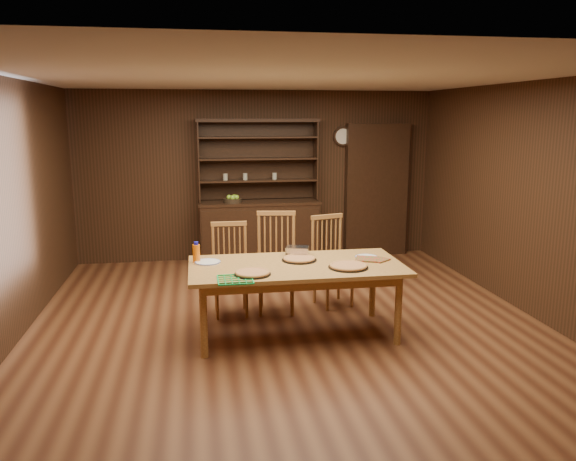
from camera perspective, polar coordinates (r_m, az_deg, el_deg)
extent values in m
plane|color=brown|center=(6.16, 0.06, -9.55)|extent=(6.00, 6.00, 0.00)
plane|color=silver|center=(5.75, 0.07, 15.38)|extent=(6.00, 6.00, 0.00)
plane|color=#3D2013|center=(8.76, -3.17, 5.56)|extent=(5.50, 0.00, 5.50)
plane|color=#3D2013|center=(2.97, 9.66, -6.68)|extent=(5.50, 0.00, 5.50)
plane|color=#3D2013|center=(6.02, -26.75, 1.54)|extent=(0.00, 6.00, 6.00)
plane|color=#3D2013|center=(6.82, 23.53, 2.88)|extent=(0.00, 6.00, 6.00)
cube|color=black|center=(8.64, -2.92, -0.23)|extent=(1.80, 0.50, 0.90)
cube|color=black|center=(8.55, -2.95, 2.85)|extent=(1.84, 0.52, 0.04)
cube|color=black|center=(8.71, -3.16, 7.18)|extent=(1.80, 0.02, 1.20)
cube|color=black|center=(8.51, -9.06, 6.95)|extent=(0.02, 0.32, 1.20)
cube|color=black|center=(8.70, 2.82, 7.18)|extent=(0.02, 0.32, 1.20)
cube|color=black|center=(8.53, -3.10, 11.12)|extent=(1.84, 0.34, 0.05)
cylinder|color=#9F9C86|center=(8.54, -6.39, 5.44)|extent=(0.07, 0.07, 0.10)
cylinder|color=#9F9C86|center=(8.56, -4.37, 5.49)|extent=(0.07, 0.07, 0.10)
cube|color=black|center=(9.10, 8.93, 4.08)|extent=(1.00, 0.18, 2.10)
cylinder|color=black|center=(8.93, 5.58, 9.50)|extent=(0.30, 0.04, 0.30)
cylinder|color=#F2E7CE|center=(8.90, 5.62, 9.49)|extent=(0.24, 0.01, 0.24)
cube|color=#C88F45|center=(5.67, 0.84, -3.65)|extent=(2.15, 1.07, 0.04)
cylinder|color=#C88F45|center=(5.31, -8.57, -9.10)|extent=(0.07, 0.07, 0.71)
cylinder|color=#C88F45|center=(6.08, -8.70, -6.40)|extent=(0.07, 0.07, 0.71)
cylinder|color=#C88F45|center=(5.65, 11.14, -7.92)|extent=(0.07, 0.07, 0.71)
cylinder|color=#C88F45|center=(6.38, 8.59, -5.54)|extent=(0.07, 0.07, 0.71)
cube|color=#A16737|center=(6.37, -5.84, -4.73)|extent=(0.43, 0.41, 0.04)
cylinder|color=#A16737|center=(6.28, -7.21, -7.17)|extent=(0.04, 0.04, 0.42)
cylinder|color=#A16737|center=(6.57, -7.30, -6.32)|extent=(0.04, 0.04, 0.42)
cylinder|color=#A16737|center=(6.30, -4.23, -7.06)|extent=(0.04, 0.04, 0.42)
cylinder|color=#A16737|center=(6.59, -4.46, -6.22)|extent=(0.04, 0.04, 0.42)
cube|color=#A16737|center=(6.40, -6.04, 0.69)|extent=(0.41, 0.04, 0.05)
cube|color=#A16737|center=(6.42, -1.20, -4.11)|extent=(0.53, 0.51, 0.04)
cylinder|color=#A16737|center=(6.34, -2.82, -6.71)|extent=(0.04, 0.04, 0.46)
cylinder|color=#A16737|center=(6.66, -2.73, -5.80)|extent=(0.04, 0.04, 0.46)
cylinder|color=#A16737|center=(6.33, 0.44, -6.71)|extent=(0.04, 0.04, 0.46)
cylinder|color=#A16737|center=(6.65, 0.37, -5.80)|extent=(0.04, 0.04, 0.46)
cube|color=#A16737|center=(6.46, -1.21, 1.78)|extent=(0.45, 0.10, 0.05)
cube|color=#A16737|center=(6.66, 4.64, -3.86)|extent=(0.54, 0.52, 0.04)
cylinder|color=#A16737|center=(6.52, 4.03, -6.35)|extent=(0.04, 0.04, 0.43)
cylinder|color=#A16737|center=(6.78, 2.72, -5.62)|extent=(0.04, 0.04, 0.43)
cylinder|color=#A16737|center=(6.68, 6.53, -5.94)|extent=(0.04, 0.04, 0.43)
cylinder|color=#A16737|center=(6.94, 5.16, -5.25)|extent=(0.04, 0.04, 0.43)
cube|color=#A16737|center=(6.68, 3.97, 1.42)|extent=(0.41, 0.15, 0.05)
cylinder|color=black|center=(5.31, -3.63, -4.45)|extent=(0.35, 0.35, 0.01)
cylinder|color=tan|center=(5.31, -3.63, -4.29)|extent=(0.32, 0.32, 0.02)
torus|color=#D7954D|center=(5.31, -3.63, -4.29)|extent=(0.33, 0.33, 0.03)
cylinder|color=black|center=(5.57, 6.14, -3.73)|extent=(0.40, 0.40, 0.01)
cylinder|color=tan|center=(5.57, 6.15, -3.58)|extent=(0.36, 0.36, 0.02)
torus|color=#D7954D|center=(5.57, 6.15, -3.58)|extent=(0.37, 0.37, 0.03)
cylinder|color=black|center=(5.81, 1.15, -3.01)|extent=(0.36, 0.36, 0.01)
cylinder|color=tan|center=(5.81, 1.15, -2.87)|extent=(0.33, 0.33, 0.02)
torus|color=#D7954D|center=(5.81, 1.15, -2.87)|extent=(0.33, 0.33, 0.03)
cylinder|color=white|center=(5.78, -8.16, -3.20)|extent=(0.26, 0.26, 0.01)
torus|color=navy|center=(5.78, -8.16, -3.17)|extent=(0.26, 0.26, 0.01)
cylinder|color=white|center=(5.98, 7.97, -2.69)|extent=(0.24, 0.24, 0.01)
torus|color=navy|center=(5.98, 7.97, -2.67)|extent=(0.24, 0.24, 0.01)
cube|color=silver|center=(6.01, 0.96, -2.10)|extent=(0.28, 0.23, 0.10)
cylinder|color=orange|center=(5.81, -9.29, -2.31)|extent=(0.08, 0.08, 0.18)
cylinder|color=#1615B2|center=(5.78, -9.33, -1.29)|extent=(0.04, 0.04, 0.03)
cube|color=red|center=(5.90, 9.09, -2.92)|extent=(0.28, 0.28, 0.01)
cube|color=red|center=(5.89, 7.97, -2.89)|extent=(0.29, 0.29, 0.02)
cylinder|color=black|center=(8.46, -5.66, 3.05)|extent=(0.28, 0.28, 0.06)
sphere|color=#8EC133|center=(8.45, -6.01, 3.38)|extent=(0.08, 0.08, 0.08)
sphere|color=#8EC133|center=(8.49, -5.48, 3.42)|extent=(0.08, 0.08, 0.08)
sphere|color=#8EC133|center=(8.41, -5.65, 3.34)|extent=(0.08, 0.08, 0.08)
sphere|color=#8EC133|center=(8.44, -5.25, 3.38)|extent=(0.08, 0.08, 0.08)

